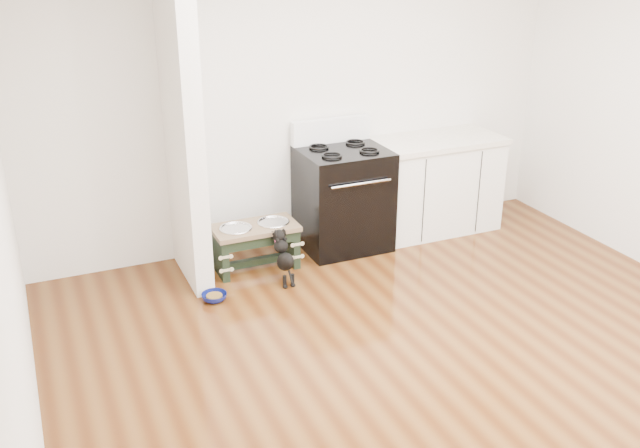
# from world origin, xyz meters

# --- Properties ---
(ground) EXTENTS (5.00, 5.00, 0.00)m
(ground) POSITION_xyz_m (0.00, 0.00, 0.00)
(ground) COLOR #46220C
(ground) RESTS_ON ground
(room_shell) EXTENTS (5.00, 5.00, 5.00)m
(room_shell) POSITION_xyz_m (0.00, 0.00, 1.62)
(room_shell) COLOR silver
(room_shell) RESTS_ON ground
(partition_wall) EXTENTS (0.15, 0.80, 2.70)m
(partition_wall) POSITION_xyz_m (-1.18, 2.10, 1.35)
(partition_wall) COLOR silver
(partition_wall) RESTS_ON ground
(oven_range) EXTENTS (0.76, 0.69, 1.14)m
(oven_range) POSITION_xyz_m (0.25, 2.16, 0.48)
(oven_range) COLOR black
(oven_range) RESTS_ON ground
(cabinet_run) EXTENTS (1.24, 0.64, 0.91)m
(cabinet_run) POSITION_xyz_m (1.23, 2.18, 0.45)
(cabinet_run) COLOR white
(cabinet_run) RESTS_ON ground
(dog_feeder) EXTENTS (0.72, 0.39, 0.41)m
(dog_feeder) POSITION_xyz_m (-0.64, 2.02, 0.28)
(dog_feeder) COLOR black
(dog_feeder) RESTS_ON ground
(puppy) EXTENTS (0.13, 0.37, 0.44)m
(puppy) POSITION_xyz_m (-0.51, 1.69, 0.24)
(puppy) COLOR black
(puppy) RESTS_ON ground
(floor_bowl) EXTENTS (0.22, 0.22, 0.06)m
(floor_bowl) POSITION_xyz_m (-1.14, 1.60, 0.03)
(floor_bowl) COLOR #0C1355
(floor_bowl) RESTS_ON ground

